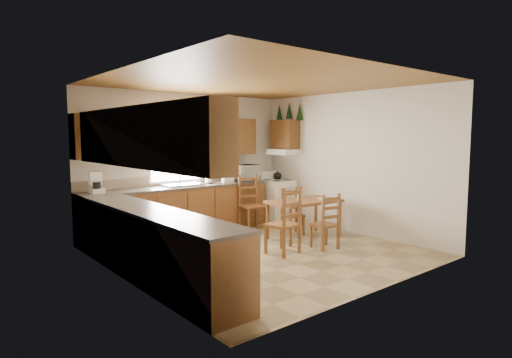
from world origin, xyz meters
TOP-DOWN VIEW (x-y plane):
  - floor at (0.00, 0.00)m, footprint 4.50×4.50m
  - ceiling at (0.00, 0.00)m, footprint 4.50×4.50m
  - wall_left at (-2.25, 0.00)m, footprint 4.50×4.50m
  - wall_right at (2.25, 0.00)m, footprint 4.50×4.50m
  - wall_back at (0.00, 2.25)m, footprint 4.50×4.50m
  - wall_front at (0.00, -2.25)m, footprint 4.50×4.50m
  - lower_cab_back at (-0.38, 1.95)m, footprint 3.75×0.60m
  - lower_cab_left at (-1.95, -0.15)m, footprint 0.60×3.60m
  - counter_back at (-0.38, 1.95)m, footprint 3.75×0.63m
  - counter_left at (-1.95, -0.15)m, footprint 0.63×3.60m
  - backsplash at (-0.38, 2.24)m, footprint 3.75×0.01m
  - upper_cab_back_left at (-1.55, 2.08)m, footprint 1.41×0.33m
  - upper_cab_back_right at (0.86, 2.08)m, footprint 1.25×0.33m
  - upper_cab_left at (-2.08, -0.15)m, footprint 0.33×3.60m
  - upper_cab_stove at (2.08, 1.65)m, footprint 0.33×0.62m
  - range_hood at (2.03, 1.65)m, footprint 0.44×0.62m
  - window_frame at (-0.30, 2.22)m, footprint 1.13×0.02m
  - window_pane at (-0.30, 2.21)m, footprint 1.05×0.01m
  - window_valance at (-0.30, 2.19)m, footprint 1.19×0.01m
  - sink_basin at (-0.30, 1.95)m, footprint 0.75×0.45m
  - pine_decal_a at (2.21, 1.33)m, footprint 0.22×0.22m
  - pine_decal_b at (2.21, 1.65)m, footprint 0.22×0.22m
  - pine_decal_c at (2.21, 1.97)m, footprint 0.22×0.22m
  - stove at (1.88, 1.67)m, footprint 0.64×0.65m
  - coffeemaker at (-1.93, 1.94)m, footprint 0.24×0.26m
  - paper_towel at (0.30, 1.97)m, footprint 0.15×0.15m
  - toaster at (0.73, 1.92)m, footprint 0.25×0.18m
  - microwave at (1.20, 1.95)m, footprint 0.59×0.45m
  - dining_table at (1.21, 0.20)m, footprint 1.36×0.83m
  - chair_near_left at (0.19, -0.31)m, footprint 0.50×0.48m
  - chair_near_right at (0.95, -0.52)m, footprint 0.44×0.43m
  - chair_far_left at (0.96, 1.39)m, footprint 0.51×0.49m
  - chair_far_right at (1.23, 0.53)m, footprint 0.45×0.44m
  - table_paper at (1.59, 0.03)m, footprint 0.31×0.35m
  - table_card at (1.14, 0.26)m, footprint 0.08×0.05m

SIDE VIEW (x-z plane):
  - floor at x=0.00m, z-range 0.00..0.00m
  - dining_table at x=1.21m, z-range 0.00..0.70m
  - chair_far_right at x=1.23m, z-range 0.00..0.87m
  - lower_cab_back at x=-0.38m, z-range 0.00..0.88m
  - lower_cab_left at x=-1.95m, z-range 0.00..0.88m
  - stove at x=1.88m, z-range 0.00..0.89m
  - chair_near_right at x=0.95m, z-range 0.00..0.92m
  - chair_near_left at x=0.19m, z-range 0.00..1.07m
  - chair_far_left at x=0.96m, z-range 0.00..1.08m
  - table_paper at x=1.59m, z-range 0.70..0.71m
  - table_card at x=1.14m, z-range 0.70..0.81m
  - counter_back at x=-0.38m, z-range 0.88..0.92m
  - counter_left at x=-1.95m, z-range 0.88..0.92m
  - sink_basin at x=-0.30m, z-range 0.92..0.96m
  - backsplash at x=-0.38m, z-range 0.92..1.10m
  - toaster at x=0.73m, z-range 0.92..1.10m
  - paper_towel at x=0.30m, z-range 0.92..1.22m
  - coffeemaker at x=-1.93m, z-range 0.92..1.22m
  - microwave at x=1.20m, z-range 0.92..1.25m
  - wall_left at x=-2.25m, z-range 1.35..1.35m
  - wall_right at x=2.25m, z-range 1.35..1.35m
  - wall_back at x=0.00m, z-range 1.35..1.35m
  - wall_front at x=0.00m, z-range 1.35..1.35m
  - range_hood at x=2.03m, z-range 1.46..1.58m
  - window_frame at x=-0.30m, z-range 0.96..2.14m
  - window_pane at x=-0.30m, z-range 1.00..2.10m
  - upper_cab_back_left at x=-1.55m, z-range 1.48..2.23m
  - upper_cab_back_right at x=0.86m, z-range 1.48..2.23m
  - upper_cab_left at x=-2.08m, z-range 1.48..2.23m
  - upper_cab_stove at x=2.08m, z-range 1.59..2.21m
  - window_valance at x=-0.30m, z-range 1.93..2.17m
  - pine_decal_a at x=2.21m, z-range 2.20..2.56m
  - pine_decal_c at x=2.21m, z-range 2.20..2.56m
  - pine_decal_b at x=2.21m, z-range 2.24..2.60m
  - ceiling at x=0.00m, z-range 2.70..2.70m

